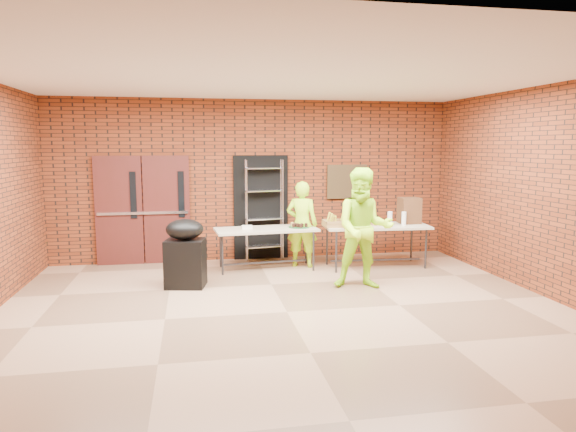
{
  "coord_description": "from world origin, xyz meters",
  "views": [
    {
      "loc": [
        -1.24,
        -6.75,
        2.29
      ],
      "look_at": [
        0.27,
        1.4,
        1.15
      ],
      "focal_mm": 32.0,
      "sensor_mm": 36.0,
      "label": 1
    }
  ],
  "objects_px": {
    "wire_rack": "(264,210)",
    "volunteer_woman": "(302,224)",
    "table_left": "(266,232)",
    "covered_grill": "(185,253)",
    "volunteer_man": "(364,228)",
    "coffee_dispenser": "(409,210)",
    "table_right": "(376,228)"
  },
  "relations": [
    {
      "from": "coffee_dispenser",
      "to": "volunteer_man",
      "type": "bearing_deg",
      "value": -134.23
    },
    {
      "from": "wire_rack",
      "to": "volunteer_woman",
      "type": "xyz_separation_m",
      "value": [
        0.62,
        -0.7,
        -0.19
      ]
    },
    {
      "from": "table_left",
      "to": "covered_grill",
      "type": "xyz_separation_m",
      "value": [
        -1.46,
        -0.96,
        -0.15
      ]
    },
    {
      "from": "table_left",
      "to": "volunteer_man",
      "type": "xyz_separation_m",
      "value": [
        1.36,
        -1.55,
        0.27
      ]
    },
    {
      "from": "volunteer_woman",
      "to": "coffee_dispenser",
      "type": "bearing_deg",
      "value": -160.46
    },
    {
      "from": "covered_grill",
      "to": "volunteer_man",
      "type": "distance_m",
      "value": 2.92
    },
    {
      "from": "volunteer_woman",
      "to": "volunteer_man",
      "type": "height_order",
      "value": "volunteer_man"
    },
    {
      "from": "table_left",
      "to": "table_right",
      "type": "distance_m",
      "value": 2.08
    },
    {
      "from": "coffee_dispenser",
      "to": "volunteer_man",
      "type": "distance_m",
      "value": 2.02
    },
    {
      "from": "volunteer_woman",
      "to": "volunteer_man",
      "type": "distance_m",
      "value": 1.76
    },
    {
      "from": "volunteer_man",
      "to": "table_right",
      "type": "bearing_deg",
      "value": 75.84
    },
    {
      "from": "table_left",
      "to": "wire_rack",
      "type": "bearing_deg",
      "value": 79.75
    },
    {
      "from": "wire_rack",
      "to": "volunteer_woman",
      "type": "relative_size",
      "value": 1.23
    },
    {
      "from": "covered_grill",
      "to": "volunteer_man",
      "type": "xyz_separation_m",
      "value": [
        2.83,
        -0.59,
        0.41
      ]
    },
    {
      "from": "wire_rack",
      "to": "covered_grill",
      "type": "relative_size",
      "value": 1.8
    },
    {
      "from": "table_right",
      "to": "coffee_dispenser",
      "type": "distance_m",
      "value": 0.77
    },
    {
      "from": "wire_rack",
      "to": "table_left",
      "type": "xyz_separation_m",
      "value": [
        -0.08,
        -0.78,
        -0.3
      ]
    },
    {
      "from": "coffee_dispenser",
      "to": "covered_grill",
      "type": "xyz_separation_m",
      "value": [
        -4.24,
        -0.86,
        -0.49
      ]
    },
    {
      "from": "volunteer_man",
      "to": "volunteer_woman",
      "type": "bearing_deg",
      "value": 125.89
    },
    {
      "from": "wire_rack",
      "to": "table_right",
      "type": "distance_m",
      "value": 2.24
    },
    {
      "from": "wire_rack",
      "to": "volunteer_man",
      "type": "bearing_deg",
      "value": -69.17
    },
    {
      "from": "wire_rack",
      "to": "volunteer_man",
      "type": "xyz_separation_m",
      "value": [
        1.29,
        -2.32,
        -0.03
      ]
    },
    {
      "from": "table_right",
      "to": "covered_grill",
      "type": "distance_m",
      "value": 3.62
    },
    {
      "from": "table_left",
      "to": "volunteer_man",
      "type": "relative_size",
      "value": 0.99
    },
    {
      "from": "table_left",
      "to": "coffee_dispenser",
      "type": "bearing_deg",
      "value": -6.7
    },
    {
      "from": "covered_grill",
      "to": "table_right",
      "type": "bearing_deg",
      "value": 23.68
    },
    {
      "from": "volunteer_man",
      "to": "table_left",
      "type": "bearing_deg",
      "value": 144.98
    },
    {
      "from": "volunteer_woman",
      "to": "table_left",
      "type": "bearing_deg",
      "value": 30.84
    },
    {
      "from": "wire_rack",
      "to": "volunteer_man",
      "type": "distance_m",
      "value": 2.65
    },
    {
      "from": "table_left",
      "to": "volunteer_man",
      "type": "distance_m",
      "value": 2.08
    },
    {
      "from": "coffee_dispenser",
      "to": "volunteer_woman",
      "type": "relative_size",
      "value": 0.3
    },
    {
      "from": "table_right",
      "to": "volunteer_woman",
      "type": "distance_m",
      "value": 1.41
    }
  ]
}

